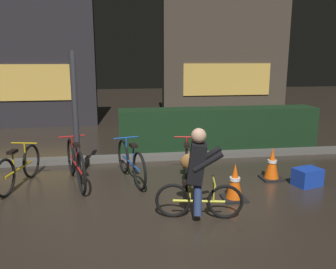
# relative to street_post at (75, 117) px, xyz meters

# --- Properties ---
(ground_plane) EXTENTS (40.00, 40.00, 0.00)m
(ground_plane) POSITION_rel_street_post_xyz_m (1.34, -1.20, -1.13)
(ground_plane) COLOR #2D261E
(sidewalk_curb) EXTENTS (12.00, 0.24, 0.12)m
(sidewalk_curb) POSITION_rel_street_post_xyz_m (1.34, 1.00, -1.07)
(sidewalk_curb) COLOR #56544F
(sidewalk_curb) RESTS_ON ground
(hedge_row) EXTENTS (4.80, 0.70, 0.95)m
(hedge_row) POSITION_rel_street_post_xyz_m (3.14, 1.90, -0.65)
(hedge_row) COLOR black
(hedge_row) RESTS_ON ground
(storefront_left) EXTENTS (4.24, 0.54, 4.64)m
(storefront_left) POSITION_rel_street_post_xyz_m (-2.05, 5.30, 1.18)
(storefront_left) COLOR #262328
(storefront_left) RESTS_ON ground
(storefront_right) EXTENTS (4.45, 0.54, 5.12)m
(storefront_right) POSITION_rel_street_post_xyz_m (4.54, 6.00, 1.42)
(storefront_right) COLOR #42382D
(storefront_right) RESTS_ON ground
(street_post) EXTENTS (0.10, 0.10, 2.25)m
(street_post) POSITION_rel_street_post_xyz_m (0.00, 0.00, 0.00)
(street_post) COLOR #2D2D33
(street_post) RESTS_ON ground
(parked_bike_left_mid) EXTENTS (0.46, 1.50, 0.70)m
(parked_bike_left_mid) POSITION_rel_street_post_xyz_m (-0.94, -0.24, -0.80)
(parked_bike_left_mid) COLOR black
(parked_bike_left_mid) RESTS_ON ground
(parked_bike_center_left) EXTENTS (0.56, 1.67, 0.79)m
(parked_bike_center_left) POSITION_rel_street_post_xyz_m (-0.01, -0.23, -0.77)
(parked_bike_center_left) COLOR black
(parked_bike_center_left) RESTS_ON ground
(parked_bike_center_right) EXTENTS (0.52, 1.56, 0.74)m
(parked_bike_center_right) POSITION_rel_street_post_xyz_m (0.93, -0.22, -0.79)
(parked_bike_center_right) COLOR black
(parked_bike_center_right) RESTS_ON ground
(parked_bike_right_mid) EXTENTS (0.46, 1.57, 0.73)m
(parked_bike_right_mid) POSITION_rel_street_post_xyz_m (1.91, -0.31, -0.79)
(parked_bike_right_mid) COLOR black
(parked_bike_right_mid) RESTS_ON ground
(traffic_cone_near) EXTENTS (0.36, 0.36, 0.58)m
(traffic_cone_near) POSITION_rel_street_post_xyz_m (2.47, -1.30, -0.85)
(traffic_cone_near) COLOR black
(traffic_cone_near) RESTS_ON ground
(traffic_cone_far) EXTENTS (0.36, 0.36, 0.58)m
(traffic_cone_far) POSITION_rel_street_post_xyz_m (3.42, -0.52, -0.85)
(traffic_cone_far) COLOR black
(traffic_cone_far) RESTS_ON ground
(blue_crate) EXTENTS (0.51, 0.43, 0.30)m
(blue_crate) POSITION_rel_street_post_xyz_m (3.89, -0.90, -0.98)
(blue_crate) COLOR #193DB7
(blue_crate) RESTS_ON ground
(cyclist) EXTENTS (1.17, 0.59, 1.25)m
(cyclist) POSITION_rel_street_post_xyz_m (1.76, -1.81, -0.50)
(cyclist) COLOR black
(cyclist) RESTS_ON ground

